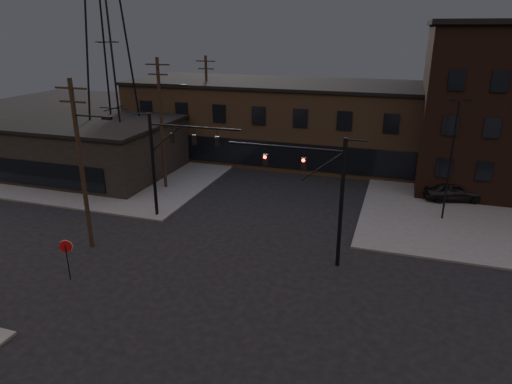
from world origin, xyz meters
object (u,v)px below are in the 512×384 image
at_px(traffic_signal_near, 323,188).
at_px(traffic_signal_far, 168,155).
at_px(parked_car_lot_a, 453,191).
at_px(car_crossing, 302,157).
at_px(stop_sign, 66,251).

bearing_deg(traffic_signal_near, traffic_signal_far, 163.83).
bearing_deg(traffic_signal_near, parked_car_lot_a, 58.06).
distance_m(parked_car_lot_a, car_crossing, 15.99).
bearing_deg(car_crossing, traffic_signal_far, -127.18).
distance_m(traffic_signal_near, car_crossing, 21.98).
bearing_deg(stop_sign, traffic_signal_near, 25.90).
bearing_deg(parked_car_lot_a, traffic_signal_far, 102.14).
distance_m(stop_sign, car_crossing, 28.37).
xyz_separation_m(parked_car_lot_a, car_crossing, (-14.41, 6.93, -0.11)).
xyz_separation_m(traffic_signal_near, car_crossing, (-5.75, 20.82, -4.07)).
relative_size(traffic_signal_near, traffic_signal_far, 1.00).
xyz_separation_m(traffic_signal_far, car_crossing, (6.33, 17.32, -4.15)).
xyz_separation_m(traffic_signal_near, stop_sign, (-13.36, -6.49, -3.09)).
distance_m(traffic_signal_near, stop_sign, 15.17).
distance_m(stop_sign, parked_car_lot_a, 30.01).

